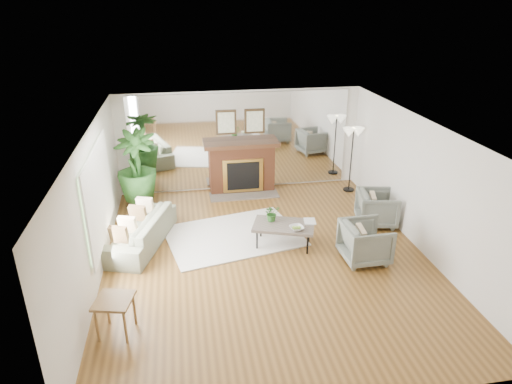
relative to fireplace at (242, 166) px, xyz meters
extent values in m
plane|color=brown|center=(0.00, -3.26, -0.66)|extent=(7.00, 7.00, 0.00)
cube|color=silver|center=(-2.99, -3.26, 0.59)|extent=(0.02, 7.00, 2.50)
cube|color=silver|center=(2.99, -3.26, 0.59)|extent=(0.02, 7.00, 2.50)
cube|color=silver|center=(0.00, 0.23, 0.59)|extent=(6.00, 0.02, 2.50)
cube|color=silver|center=(0.00, 0.21, 0.59)|extent=(5.40, 0.04, 2.40)
cube|color=#B2E09E|center=(-2.96, -2.86, 0.69)|extent=(0.04, 2.40, 1.50)
cube|color=brown|center=(0.00, 0.02, -0.06)|extent=(1.60, 0.40, 1.20)
cube|color=gold|center=(0.00, -0.19, -0.18)|extent=(1.00, 0.04, 0.85)
cube|color=black|center=(0.00, -0.21, -0.18)|extent=(0.80, 0.04, 0.70)
cube|color=#60564C|center=(0.00, -0.33, -0.64)|extent=(1.70, 0.55, 0.03)
cube|color=#492817|center=(0.00, 0.00, 0.56)|extent=(1.85, 0.46, 0.10)
cube|color=#2F2212|center=(-0.35, 0.17, 1.09)|extent=(0.50, 0.04, 0.60)
cube|color=#2F2212|center=(0.35, 0.17, 1.09)|extent=(0.50, 0.04, 0.60)
cube|color=white|center=(-0.52, -2.35, -0.65)|extent=(2.97, 2.39, 0.03)
cube|color=#60564C|center=(0.41, -2.88, -0.22)|extent=(1.33, 1.03, 0.06)
cylinder|color=black|center=(-0.13, -2.95, -0.45)|extent=(0.04, 0.04, 0.41)
cylinder|color=black|center=(0.80, -3.27, -0.45)|extent=(0.04, 0.04, 0.41)
cylinder|color=black|center=(0.03, -2.49, -0.45)|extent=(0.04, 0.04, 0.41)
cylinder|color=black|center=(0.96, -2.81, -0.45)|extent=(0.04, 0.04, 0.41)
imported|color=slate|center=(-2.37, -2.36, -0.35)|extent=(1.44, 2.25, 0.61)
imported|color=gray|center=(2.60, -2.31, -0.29)|extent=(0.97, 0.95, 0.75)
imported|color=gray|center=(1.78, -3.66, -0.28)|extent=(0.85, 0.83, 0.76)
cube|color=brown|center=(-2.56, -4.96, -0.09)|extent=(0.62, 0.62, 0.04)
cylinder|color=brown|center=(-2.81, -5.11, -0.38)|extent=(0.04, 0.04, 0.56)
cylinder|color=brown|center=(-2.41, -5.21, -0.38)|extent=(0.04, 0.04, 0.56)
cylinder|color=brown|center=(-2.71, -4.71, -0.38)|extent=(0.04, 0.04, 0.56)
cylinder|color=brown|center=(-2.31, -4.81, -0.38)|extent=(0.04, 0.04, 0.56)
cylinder|color=#29251E|center=(-2.48, -0.70, -0.46)|extent=(0.55, 0.55, 0.39)
imported|color=#326926|center=(-2.48, -0.70, 0.42)|extent=(1.08, 1.08, 1.62)
cylinder|color=black|center=(2.68, -0.43, -0.64)|extent=(0.28, 0.28, 0.04)
cylinder|color=black|center=(2.68, -0.43, 0.13)|extent=(0.03, 0.03, 1.58)
cone|color=white|center=(2.56, -0.43, 0.87)|extent=(0.30, 0.30, 0.22)
cone|color=white|center=(2.80, -0.43, 0.87)|extent=(0.30, 0.30, 0.22)
imported|color=#326926|center=(0.21, -2.69, -0.02)|extent=(0.34, 0.31, 0.33)
imported|color=brown|center=(0.60, -3.13, -0.16)|extent=(0.31, 0.31, 0.07)
imported|color=brown|center=(0.83, -2.85, -0.18)|extent=(0.27, 0.34, 0.02)
camera|label=1|loc=(-1.46, -10.59, 3.91)|focal=32.00mm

